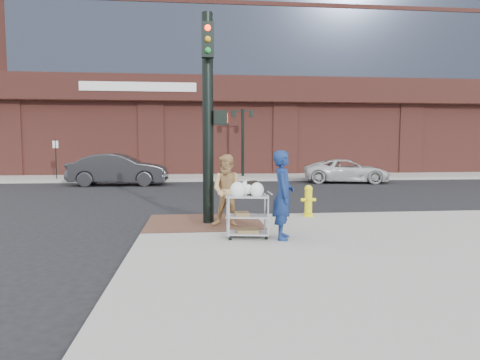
{
  "coord_description": "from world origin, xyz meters",
  "views": [
    {
      "loc": [
        -0.79,
        -9.53,
        2.08
      ],
      "look_at": [
        0.21,
        0.19,
        1.25
      ],
      "focal_mm": 32.0,
      "sensor_mm": 36.0,
      "label": 1
    }
  ],
  "objects": [
    {
      "name": "newsbox_yellow",
      "position": [
        -7.15,
        14.8,
        0.62
      ],
      "size": [
        0.46,
        0.43,
        0.93
      ],
      "primitive_type": "cube",
      "rotation": [
        0.0,
        0.0,
        0.21
      ],
      "color": "gold",
      "rests_on": "sidewalk_far"
    },
    {
      "name": "utility_cart",
      "position": [
        0.25,
        -0.95,
        0.69
      ],
      "size": [
        0.91,
        0.6,
        1.18
      ],
      "color": "#99999E",
      "rests_on": "sidewalk_near"
    },
    {
      "name": "brick_curb_ramp",
      "position": [
        -0.6,
        0.9,
        0.16
      ],
      "size": [
        2.8,
        2.4,
        0.01
      ],
      "primitive_type": "cube",
      "color": "brown",
      "rests_on": "sidewalk_near"
    },
    {
      "name": "bank_building",
      "position": [
        5.0,
        31.0,
        14.15
      ],
      "size": [
        42.0,
        26.0,
        28.0
      ],
      "primitive_type": "cube",
      "color": "brown",
      "rests_on": "sidewalk_far"
    },
    {
      "name": "sidewalk_far",
      "position": [
        12.5,
        32.0,
        0.07
      ],
      "size": [
        65.0,
        36.0,
        0.15
      ],
      "primitive_type": "cube",
      "color": "#98958F",
      "rests_on": "ground"
    },
    {
      "name": "traffic_signal_pole",
      "position": [
        -0.48,
        0.77,
        2.83
      ],
      "size": [
        0.61,
        0.51,
        5.0
      ],
      "color": "black",
      "rests_on": "sidewalk_near"
    },
    {
      "name": "newsbox_red",
      "position": [
        -6.01,
        15.63,
        0.62
      ],
      "size": [
        0.46,
        0.43,
        0.93
      ],
      "primitive_type": "cube",
      "rotation": [
        0.0,
        0.0,
        -0.21
      ],
      "color": "#AB1324",
      "rests_on": "sidewalk_far"
    },
    {
      "name": "minivan_white",
      "position": [
        7.25,
        12.63,
        0.63
      ],
      "size": [
        4.83,
        2.93,
        1.25
      ],
      "primitive_type": "imported",
      "rotation": [
        0.0,
        0.0,
        1.37
      ],
      "color": "silver",
      "rests_on": "ground"
    },
    {
      "name": "parking_sign",
      "position": [
        -8.5,
        15.0,
        1.25
      ],
      "size": [
        0.05,
        0.05,
        2.2
      ],
      "primitive_type": "cylinder",
      "color": "black",
      "rests_on": "sidewalk_far"
    },
    {
      "name": "newsbox_blue",
      "position": [
        -5.43,
        15.4,
        0.6
      ],
      "size": [
        0.49,
        0.47,
        0.91
      ],
      "primitive_type": "cube",
      "rotation": [
        0.0,
        0.0,
        0.43
      ],
      "color": "#171F99",
      "rests_on": "sidewalk_far"
    },
    {
      "name": "lamp_post",
      "position": [
        2.0,
        16.0,
        2.62
      ],
      "size": [
        1.32,
        0.22,
        4.0
      ],
      "color": "black",
      "rests_on": "sidewalk_far"
    },
    {
      "name": "fire_hydrant",
      "position": [
        2.18,
        1.5,
        0.58
      ],
      "size": [
        0.4,
        0.28,
        0.84
      ],
      "color": "yellow",
      "rests_on": "sidewalk_near"
    },
    {
      "name": "woman_blue",
      "position": [
        0.95,
        -1.1,
        1.05
      ],
      "size": [
        0.55,
        0.73,
        1.8
      ],
      "primitive_type": "imported",
      "rotation": [
        0.0,
        0.0,
        1.37
      ],
      "color": "navy",
      "rests_on": "sidewalk_near"
    },
    {
      "name": "ground",
      "position": [
        0.0,
        0.0,
        0.0
      ],
      "size": [
        220.0,
        220.0,
        0.0
      ],
      "primitive_type": "plane",
      "color": "black",
      "rests_on": "ground"
    },
    {
      "name": "sedan_dark",
      "position": [
        -4.66,
        12.38,
        0.8
      ],
      "size": [
        4.88,
        1.81,
        1.59
      ],
      "primitive_type": "imported",
      "rotation": [
        0.0,
        0.0,
        1.55
      ],
      "color": "black",
      "rests_on": "ground"
    },
    {
      "name": "pedestrian_tan",
      "position": [
        -0.05,
        0.36,
        0.99
      ],
      "size": [
        0.97,
        0.84,
        1.68
      ],
      "primitive_type": "imported",
      "rotation": [
        0.0,
        0.0,
        -0.29
      ],
      "color": "tan",
      "rests_on": "sidewalk_near"
    }
  ]
}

